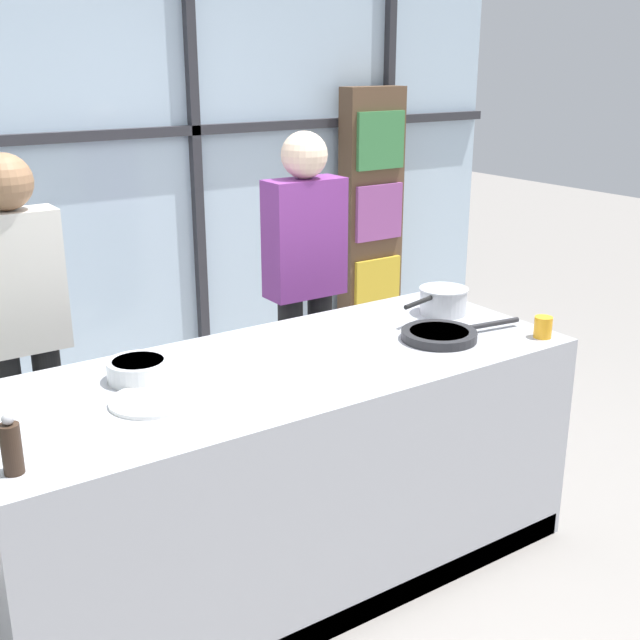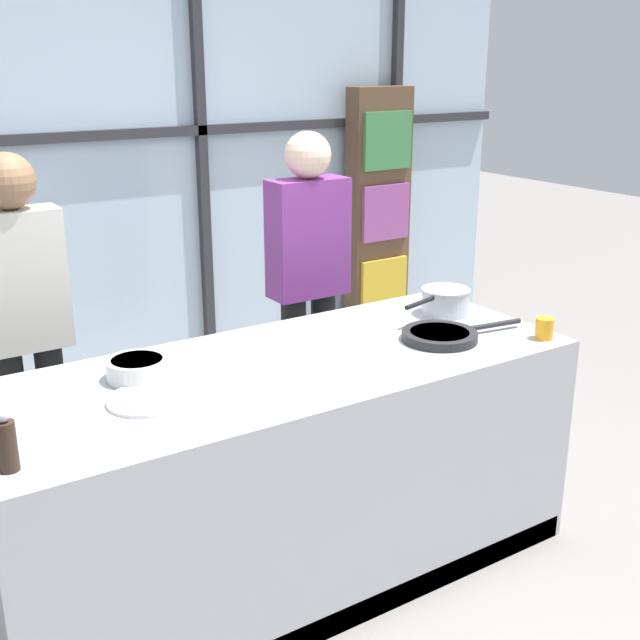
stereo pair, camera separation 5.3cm
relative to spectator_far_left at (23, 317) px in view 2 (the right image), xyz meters
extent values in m
plane|color=gray|center=(0.70, -0.92, -0.95)|extent=(18.00, 18.00, 0.00)
cube|color=silver|center=(0.70, 1.40, 0.45)|extent=(6.40, 0.04, 2.80)
cube|color=#2D2D33|center=(0.70, 1.35, 0.59)|extent=(6.40, 0.06, 0.06)
cube|color=#2D2D33|center=(1.47, 1.35, 0.45)|extent=(0.06, 0.06, 2.80)
cube|color=#2D2D33|center=(3.00, 1.35, 0.45)|extent=(0.06, 0.06, 2.80)
cube|color=brown|center=(2.76, 1.22, -0.06)|extent=(0.47, 0.16, 1.78)
cube|color=gold|center=(2.76, 1.12, -0.56)|extent=(0.39, 0.03, 0.39)
cube|color=#994C93|center=(2.76, 1.12, -0.02)|extent=(0.39, 0.03, 0.39)
cube|color=#3D8447|center=(2.76, 1.12, 0.48)|extent=(0.39, 0.03, 0.39)
cube|color=#A8AAB2|center=(0.70, -0.92, -0.50)|extent=(2.25, 0.88, 0.89)
cube|color=black|center=(1.49, -0.92, -0.06)|extent=(0.52, 0.52, 0.01)
cube|color=black|center=(0.70, -1.34, -0.90)|extent=(2.21, 0.03, 0.10)
cylinder|color=#38383D|center=(1.36, -1.04, -0.06)|extent=(0.13, 0.13, 0.01)
cylinder|color=#38383D|center=(1.61, -1.04, -0.06)|extent=(0.13, 0.13, 0.01)
cylinder|color=#38383D|center=(1.36, -0.79, -0.06)|extent=(0.13, 0.13, 0.01)
cylinder|color=#38383D|center=(1.61, -0.79, -0.06)|extent=(0.13, 0.13, 0.01)
cylinder|color=black|center=(0.08, 0.00, -0.54)|extent=(0.12, 0.12, 0.81)
cylinder|color=black|center=(-0.08, 0.00, -0.54)|extent=(0.12, 0.12, 0.81)
cube|color=beige|center=(0.00, 0.00, 0.16)|extent=(0.37, 0.17, 0.58)
sphere|color=#8C6647|center=(0.00, 0.00, 0.56)|extent=(0.23, 0.23, 0.23)
cylinder|color=black|center=(1.49, 0.00, -0.54)|extent=(0.13, 0.13, 0.82)
cylinder|color=black|center=(1.31, 0.00, -0.54)|extent=(0.13, 0.13, 0.82)
cube|color=#7A3384|center=(1.40, 0.00, 0.17)|extent=(0.40, 0.18, 0.59)
sphere|color=beige|center=(1.40, 0.00, 0.58)|extent=(0.23, 0.23, 0.23)
cylinder|color=#232326|center=(1.36, -1.04, -0.04)|extent=(0.30, 0.30, 0.04)
cylinder|color=#B26B2D|center=(1.36, -1.04, -0.02)|extent=(0.24, 0.24, 0.01)
cylinder|color=#232326|center=(1.63, -1.08, -0.03)|extent=(0.24, 0.06, 0.02)
cylinder|color=silver|center=(1.61, -0.79, 0.00)|extent=(0.21, 0.21, 0.12)
cylinder|color=silver|center=(1.61, -0.79, 0.06)|extent=(0.21, 0.21, 0.01)
cylinder|color=black|center=(1.42, -0.84, 0.04)|extent=(0.18, 0.07, 0.02)
cylinder|color=white|center=(0.16, -0.98, -0.05)|extent=(0.28, 0.28, 0.01)
cylinder|color=silver|center=(0.20, -0.77, -0.02)|extent=(0.22, 0.22, 0.07)
cylinder|color=#4C4C51|center=(0.20, -0.77, 0.01)|extent=(0.18, 0.18, 0.01)
cylinder|color=#332319|center=(-0.34, -1.20, 0.02)|extent=(0.06, 0.06, 0.15)
sphere|color=#B2B2B7|center=(-0.34, -1.20, 0.11)|extent=(0.03, 0.03, 0.03)
cylinder|color=orange|center=(1.73, -1.26, -0.01)|extent=(0.07, 0.07, 0.09)
camera|label=1|loc=(-0.74, -3.28, 1.03)|focal=45.00mm
camera|label=2|loc=(-0.69, -3.31, 1.03)|focal=45.00mm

